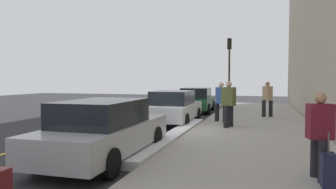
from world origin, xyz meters
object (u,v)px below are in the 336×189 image
Objects in this scene: parked_car_silver at (105,130)px; traffic_light_pole at (229,61)px; pedestrian_burgundy_coat at (320,133)px; pedestrian_olive_coat at (229,103)px; rolling_suitcase at (328,170)px; pedestrian_blue_coat at (221,101)px; pedestrian_tan_coat at (267,98)px; parked_car_green at (197,100)px; parked_car_white at (174,107)px.

parked_car_silver is 14.12m from traffic_light_pole.
pedestrian_olive_coat is at bearing 20.49° from pedestrian_burgundy_coat.
pedestrian_burgundy_coat is 0.70m from rolling_suitcase.
pedestrian_blue_coat is 3.25m from pedestrian_tan_coat.
parked_car_green is at bearing 57.47° from pedestrian_tan_coat.
pedestrian_burgundy_coat reaches higher than parked_car_silver.
parked_car_green is 4.48× the size of rolling_suitcase.
pedestrian_blue_coat is at bearing 17.57° from pedestrian_olive_coat.
rolling_suitcase is at bearing -175.53° from pedestrian_tan_coat.
pedestrian_burgundy_coat is 0.90× the size of pedestrian_olive_coat.
parked_car_white is 2.43× the size of pedestrian_tan_coat.
parked_car_white is at bearing 63.61° from pedestrian_olive_coat.
pedestrian_blue_coat reaches higher than parked_car_silver.
pedestrian_tan_coat is (2.79, -4.13, 0.34)m from parked_car_white.
parked_car_silver and parked_car_white have the same top height.
pedestrian_tan_coat is (-2.65, -4.15, 0.34)m from parked_car_green.
pedestrian_burgundy_coat is at bearing -175.79° from pedestrian_tan_coat.
rolling_suitcase is at bearing -169.18° from pedestrian_burgundy_coat.
parked_car_green is 2.41× the size of pedestrian_tan_coat.
traffic_light_pole is at bearing 28.15° from pedestrian_tan_coat.
traffic_light_pole is at bearing 11.94° from rolling_suitcase.
pedestrian_olive_coat is (-4.08, 1.53, 0.02)m from pedestrian_tan_coat.
traffic_light_pole is at bearing 11.97° from pedestrian_burgundy_coat.
pedestrian_burgundy_coat is at bearing -168.03° from traffic_light_pole.
pedestrian_blue_coat is 1.00× the size of pedestrian_tan_coat.
parked_car_white is at bearing -179.76° from parked_car_green.
pedestrian_blue_coat is (-5.20, -2.14, 0.33)m from parked_car_green.
traffic_light_pole reaches higher than pedestrian_tan_coat.
parked_car_silver and parked_car_green have the same top height.
traffic_light_pole is at bearing -7.26° from parked_car_silver.
parked_car_green is at bearing 21.30° from pedestrian_olive_coat.
parked_car_silver is at bearing 76.86° from rolling_suitcase.
pedestrian_burgundy_coat is 15.02m from traffic_light_pole.
pedestrian_burgundy_coat is at bearing -159.08° from parked_car_green.
traffic_light_pole is (1.71, -1.82, 2.46)m from parked_car_green.
rolling_suitcase is (-6.50, -2.36, -0.66)m from pedestrian_olive_coat.
parked_car_silver is 2.65× the size of pedestrian_olive_coat.
traffic_light_pole is (6.91, 0.32, 2.13)m from pedestrian_blue_coat.
traffic_light_pole reaches higher than rolling_suitcase.
pedestrian_tan_coat is (9.44, -4.09, 0.34)m from parked_car_silver.
pedestrian_olive_coat reaches higher than pedestrian_tan_coat.
parked_car_white and parked_car_green have the same top height.
parked_car_green is at bearing 133.20° from traffic_light_pole.
pedestrian_olive_coat reaches higher than parked_car_green.
pedestrian_tan_coat reaches higher than parked_car_silver.
pedestrian_burgundy_coat is at bearing -160.08° from pedestrian_blue_coat.
pedestrian_blue_coat is 7.24m from traffic_light_pole.
pedestrian_olive_coat is at bearing 19.92° from rolling_suitcase.
pedestrian_blue_coat reaches higher than parked_car_green.
pedestrian_olive_coat is 6.95m from rolling_suitcase.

